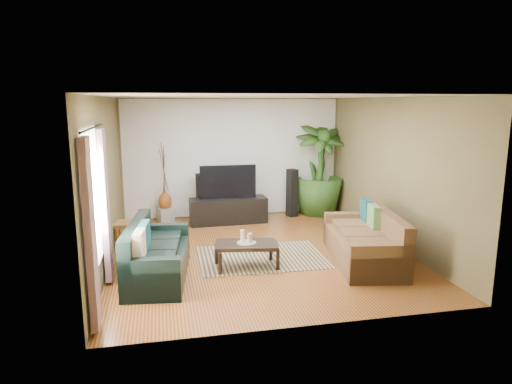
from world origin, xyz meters
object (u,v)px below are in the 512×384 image
object	(u,v)px
television	(228,182)
speaker_right	(292,193)
sofa_left	(158,250)
coffee_table	(247,255)
speaker_left	(201,197)
tv_stand	(228,211)
vase	(165,201)
potted_plant	(319,169)
pedestal	(166,215)
side_table	(129,235)
sofa_right	(363,237)

from	to	relation	value
television	speaker_right	xyz separation A→B (m)	(1.53, 0.28, -0.37)
sofa_left	television	distance (m)	3.33
coffee_table	television	size ratio (longest dim) A/B	0.81
speaker_left	tv_stand	bearing A→B (deg)	-51.11
tv_stand	vase	bearing A→B (deg)	161.36
potted_plant	tv_stand	bearing A→B (deg)	-169.51
pedestal	vase	xyz separation A→B (m)	(0.00, 0.00, 0.30)
speaker_left	pedestal	world-z (taller)	speaker_left
sofa_left	tv_stand	bearing A→B (deg)	-20.31
tv_stand	side_table	bearing A→B (deg)	-148.86
potted_plant	pedestal	bearing A→B (deg)	180.00
sofa_left	sofa_right	distance (m)	3.32
coffee_table	speaker_right	distance (m)	3.51
coffee_table	speaker_right	xyz separation A→B (m)	(1.66, 3.08, 0.35)
speaker_right	potted_plant	distance (m)	0.86
sofa_left	television	world-z (taller)	television
sofa_right	side_table	bearing A→B (deg)	-102.55
sofa_left	speaker_left	bearing A→B (deg)	-9.06
coffee_table	sofa_right	bearing A→B (deg)	6.21
vase	side_table	bearing A→B (deg)	-111.68
sofa_left	sofa_right	bearing A→B (deg)	-82.80
speaker_right	side_table	size ratio (longest dim) A/B	2.32
sofa_left	side_table	size ratio (longest dim) A/B	3.98
sofa_right	coffee_table	size ratio (longest dim) A/B	2.08
sofa_right	tv_stand	world-z (taller)	sofa_right
television	vase	bearing A→B (deg)	163.90
sofa_right	pedestal	size ratio (longest dim) A/B	6.61
coffee_table	speaker_right	world-z (taller)	speaker_right
coffee_table	pedestal	xyz separation A→B (m)	(-1.22, 3.18, -0.05)
speaker_right	vase	size ratio (longest dim) A/B	2.75
coffee_table	potted_plant	size ratio (longest dim) A/B	0.46
speaker_right	vase	world-z (taller)	speaker_right
sofa_left	coffee_table	bearing A→B (deg)	-77.50
speaker_right	pedestal	size ratio (longest dim) A/B	3.52
tv_stand	side_table	world-z (taller)	tv_stand
pedestal	side_table	distance (m)	1.86
vase	potted_plant	bearing A→B (deg)	0.00
speaker_left	sofa_right	bearing A→B (deg)	-68.70
coffee_table	potted_plant	world-z (taller)	potted_plant
speaker_right	side_table	world-z (taller)	speaker_right
tv_stand	potted_plant	bearing A→B (deg)	8.74
potted_plant	side_table	xyz separation A→B (m)	(-4.24, -1.72, -0.83)
speaker_left	potted_plant	xyz separation A→B (m)	(2.75, 0.00, 0.55)
coffee_table	speaker_left	world-z (taller)	speaker_left
sofa_right	potted_plant	bearing A→B (deg)	-176.93
television	vase	size ratio (longest dim) A/B	3.05
speaker_left	vase	xyz separation A→B (m)	(-0.80, 0.00, -0.07)
television	speaker_right	distance (m)	1.60
coffee_table	speaker_left	distance (m)	3.23
television	coffee_table	bearing A→B (deg)	-92.56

